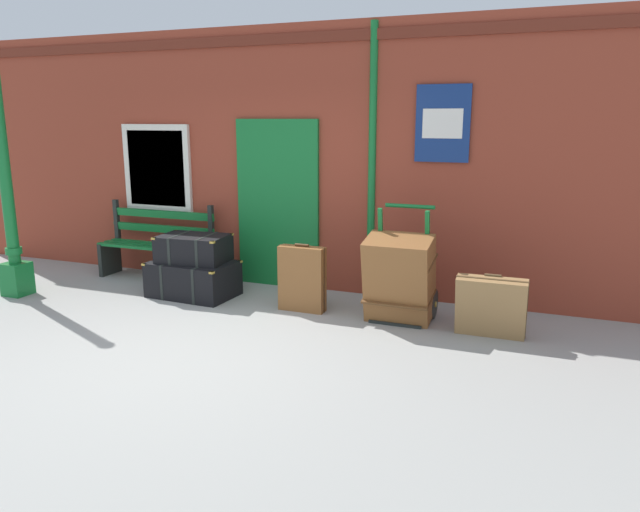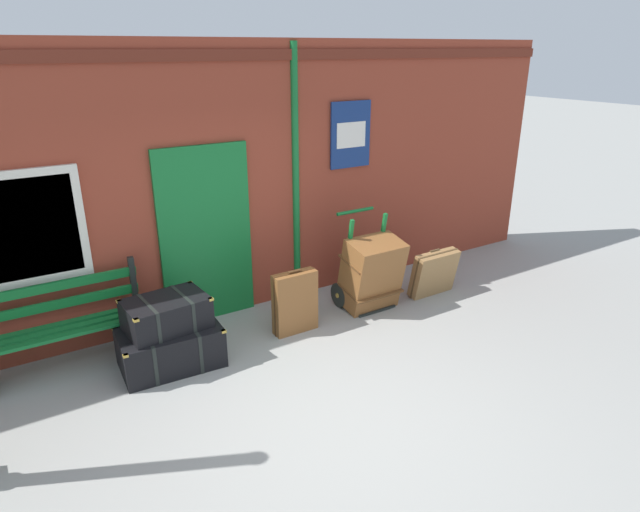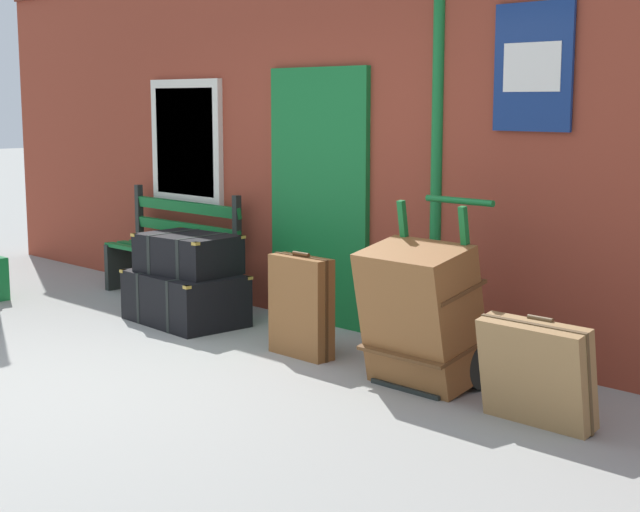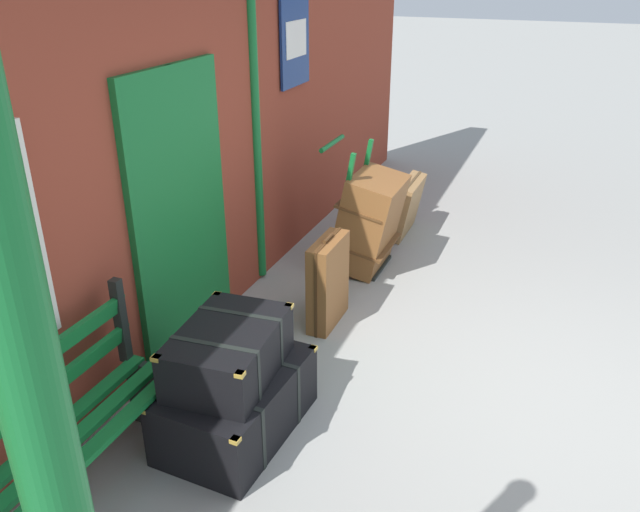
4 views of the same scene
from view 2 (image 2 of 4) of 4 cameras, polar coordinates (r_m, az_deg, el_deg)
name	(u,v)px [view 2 (image 2 of 4)]	position (r m, az deg, el deg)	size (l,w,h in m)	color
ground_plane	(331,418)	(5.09, 1.19, -16.58)	(60.00, 60.00, 0.00)	gray
brick_facade	(210,185)	(6.53, -11.44, 7.28)	(10.40, 0.35, 3.20)	brown
platform_bench	(64,328)	(6.14, -25.17, -6.79)	(1.60, 0.43, 1.01)	#146B2D
steamer_trunk_base	(170,347)	(5.91, -15.34, -9.14)	(1.04, 0.70, 0.43)	black
steamer_trunk_middle	(166,313)	(5.76, -15.74, -5.79)	(0.85, 0.61, 0.33)	black
porters_trolley	(363,283)	(7.01, 4.49, -2.87)	(0.71, 0.56, 1.21)	black
large_brown_trunk	(372,273)	(6.80, 5.40, -1.82)	(0.70, 0.61, 0.95)	brown
suitcase_beige	(295,302)	(6.28, -2.63, -4.85)	(0.53, 0.17, 0.77)	brown
suitcase_charcoal	(434,273)	(7.36, 11.81, -1.76)	(0.68, 0.28, 0.63)	olive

